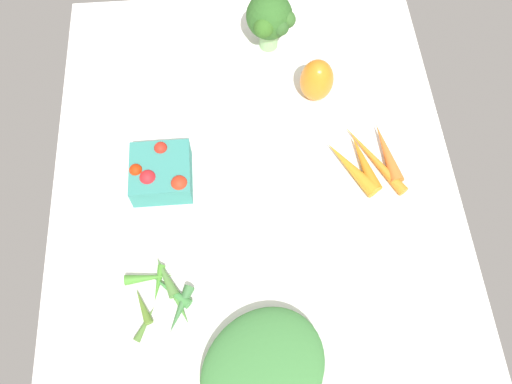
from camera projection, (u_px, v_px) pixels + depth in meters
The scene contains 7 objects.
tablecloth at pixel (256, 199), 99.47cm from camera, with size 104.00×76.00×2.00cm, color white.
bell_pepper_orange at pixel (317, 80), 104.53cm from camera, with size 6.65×6.65×9.85cm, color orange.
okra_pile at pixel (163, 293), 89.54cm from camera, with size 14.64×11.91×1.96cm.
leafy_greens_clump at pixel (263, 370), 82.53cm from camera, with size 17.98×21.40×4.73cm, color #40813F.
broccoli_head at pixel (270, 19), 107.28cm from camera, with size 10.40×9.95×13.43cm.
berry_basket at pixel (161, 173), 97.55cm from camera, with size 11.00×11.00×6.28cm.
carrot_bunch at pixel (368, 160), 100.58cm from camera, with size 16.32×14.89×2.89cm.
Camera 1 is at (43.04, -3.27, 90.63)cm, focal length 37.14 mm.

